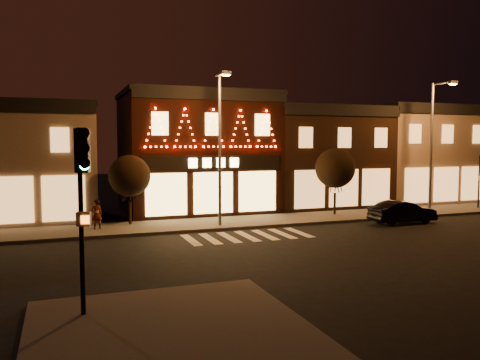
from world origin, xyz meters
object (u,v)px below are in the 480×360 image
pedestrian (97,214)px  dark_sedan (403,212)px  traffic_signal_near (82,184)px  streetlamp_mid (221,137)px

pedestrian → dark_sedan: bearing=153.6°
traffic_signal_near → pedestrian: 14.14m
dark_sedan → pedestrian: 17.84m
streetlamp_mid → dark_sedan: 11.92m
traffic_signal_near → pedestrian: traffic_signal_near is taller
streetlamp_mid → pedestrian: bearing=161.4°
dark_sedan → traffic_signal_near: bearing=119.0°
streetlamp_mid → dark_sedan: size_ratio=2.06×
traffic_signal_near → dark_sedan: 21.69m
streetlamp_mid → pedestrian: (-6.64, 1.37, -4.18)m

